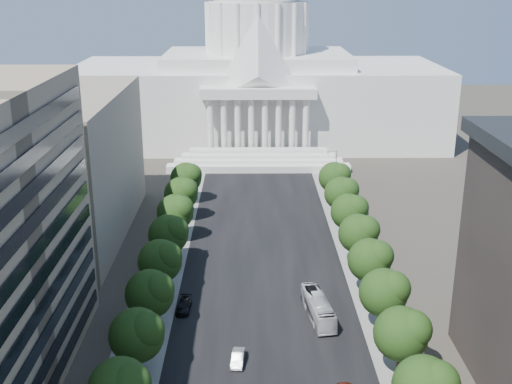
{
  "coord_description": "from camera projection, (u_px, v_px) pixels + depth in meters",
  "views": [
    {
      "loc": [
        -2.6,
        -28.49,
        52.21
      ],
      "look_at": [
        -1.46,
        77.8,
        16.65
      ],
      "focal_mm": 45.0,
      "sensor_mm": 36.0,
      "label": 1
    }
  ],
  "objects": [
    {
      "name": "road_asphalt",
      "position": [
        263.0,
        251.0,
        128.95
      ],
      "size": [
        30.0,
        260.0,
        0.01
      ],
      "primitive_type": "cube",
      "color": "black",
      "rests_on": "ground"
    },
    {
      "name": "sidewalk_left",
      "position": [
        168.0,
        252.0,
        128.76
      ],
      "size": [
        8.0,
        260.0,
        0.02
      ],
      "primitive_type": "cube",
      "color": "gray",
      "rests_on": "ground"
    },
    {
      "name": "sidewalk_right",
      "position": [
        357.0,
        251.0,
        129.14
      ],
      "size": [
        8.0,
        260.0,
        0.02
      ],
      "primitive_type": "cube",
      "color": "gray",
      "rests_on": "ground"
    },
    {
      "name": "capitol",
      "position": [
        257.0,
        80.0,
        212.58
      ],
      "size": [
        120.0,
        56.0,
        73.0
      ],
      "color": "white",
      "rests_on": "ground"
    },
    {
      "name": "office_block_left_far",
      "position": [
        31.0,
        166.0,
        133.18
      ],
      "size": [
        38.0,
        52.0,
        30.0
      ],
      "primitive_type": "cube",
      "color": "gray",
      "rests_on": "ground"
    },
    {
      "name": "tree_l_d",
      "position": [
        139.0,
        334.0,
        86.71
      ],
      "size": [
        7.79,
        7.6,
        9.97
      ],
      "color": "#33261C",
      "rests_on": "ground"
    },
    {
      "name": "tree_l_e",
      "position": [
        152.0,
        293.0,
        98.09
      ],
      "size": [
        7.79,
        7.6,
        9.97
      ],
      "color": "#33261C",
      "rests_on": "ground"
    },
    {
      "name": "tree_l_f",
      "position": [
        162.0,
        260.0,
        109.47
      ],
      "size": [
        7.79,
        7.6,
        9.97
      ],
      "color": "#33261C",
      "rests_on": "ground"
    },
    {
      "name": "tree_l_g",
      "position": [
        170.0,
        233.0,
        120.85
      ],
      "size": [
        7.79,
        7.6,
        9.97
      ],
      "color": "#33261C",
      "rests_on": "ground"
    },
    {
      "name": "tree_l_h",
      "position": [
        177.0,
        211.0,
        132.23
      ],
      "size": [
        7.79,
        7.6,
        9.97
      ],
      "color": "#33261C",
      "rests_on": "ground"
    },
    {
      "name": "tree_l_i",
      "position": [
        182.0,
        193.0,
        143.61
      ],
      "size": [
        7.79,
        7.6,
        9.97
      ],
      "color": "#33261C",
      "rests_on": "ground"
    },
    {
      "name": "tree_l_j",
      "position": [
        187.0,
        177.0,
        154.99
      ],
      "size": [
        7.79,
        7.6,
        9.97
      ],
      "color": "#33261C",
      "rests_on": "ground"
    },
    {
      "name": "tree_r_d",
      "position": [
        404.0,
        332.0,
        87.08
      ],
      "size": [
        7.79,
        7.6,
        9.97
      ],
      "color": "#33261C",
      "rests_on": "ground"
    },
    {
      "name": "tree_r_e",
      "position": [
        386.0,
        292.0,
        98.46
      ],
      "size": [
        7.79,
        7.6,
        9.97
      ],
      "color": "#33261C",
      "rests_on": "ground"
    },
    {
      "name": "tree_r_f",
      "position": [
        372.0,
        259.0,
        109.84
      ],
      "size": [
        7.79,
        7.6,
        9.97
      ],
      "color": "#33261C",
      "rests_on": "ground"
    },
    {
      "name": "tree_r_g",
      "position": [
        360.0,
        233.0,
        121.21
      ],
      "size": [
        7.79,
        7.6,
        9.97
      ],
      "color": "#33261C",
      "rests_on": "ground"
    },
    {
      "name": "tree_r_h",
      "position": [
        351.0,
        211.0,
        132.59
      ],
      "size": [
        7.79,
        7.6,
        9.97
      ],
      "color": "#33261C",
      "rests_on": "ground"
    },
    {
      "name": "tree_r_i",
      "position": [
        343.0,
        192.0,
        143.97
      ],
      "size": [
        7.79,
        7.6,
        9.97
      ],
      "color": "#33261C",
      "rests_on": "ground"
    },
    {
      "name": "tree_r_j",
      "position": [
        336.0,
        177.0,
        155.35
      ],
      "size": [
        7.79,
        7.6,
        9.97
      ],
      "color": "#33261C",
      "rests_on": "ground"
    },
    {
      "name": "streetlight_c",
      "position": [
        396.0,
        295.0,
        98.86
      ],
      "size": [
        2.61,
        0.44,
        9.0
      ],
      "color": "gray",
      "rests_on": "ground"
    },
    {
      "name": "streetlight_d",
      "position": [
        367.0,
        233.0,
        122.56
      ],
      "size": [
        2.61,
        0.44,
        9.0
      ],
      "color": "gray",
      "rests_on": "ground"
    },
    {
      "name": "streetlight_e",
      "position": [
        348.0,
        192.0,
        146.27
      ],
      "size": [
        2.61,
        0.44,
        9.0
      ],
      "color": "gray",
      "rests_on": "ground"
    },
    {
      "name": "streetlight_f",
      "position": [
        334.0,
        162.0,
        169.98
      ],
      "size": [
        2.61,
        0.44,
        9.0
      ],
      "color": "gray",
      "rests_on": "ground"
    },
    {
      "name": "car_silver",
      "position": [
        238.0,
        358.0,
        91.25
      ],
      "size": [
        2.07,
        4.92,
        1.58
      ],
      "primitive_type": "imported",
      "rotation": [
        0.0,
        0.0,
        -0.08
      ],
      "color": "#A3A6AA",
      "rests_on": "ground"
    },
    {
      "name": "car_dark_b",
      "position": [
        184.0,
        306.0,
        105.79
      ],
      "size": [
        2.51,
        5.6,
        1.59
      ],
      "primitive_type": "imported",
      "rotation": [
        0.0,
        0.0,
        -0.05
      ],
      "color": "black",
      "rests_on": "ground"
    },
    {
      "name": "city_bus",
      "position": [
        318.0,
        308.0,
        103.2
      ],
      "size": [
        4.74,
        13.12,
        3.57
      ],
      "primitive_type": "imported",
      "rotation": [
        0.0,
        0.0,
        0.14
      ],
      "color": "silver",
      "rests_on": "ground"
    }
  ]
}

